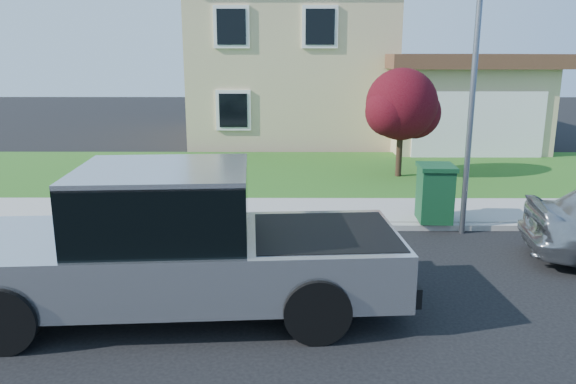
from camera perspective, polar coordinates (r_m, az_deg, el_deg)
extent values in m
plane|color=black|center=(9.38, 0.59, -9.23)|extent=(80.00, 80.00, 0.00)
cube|color=gray|center=(12.13, 5.26, -3.53)|extent=(40.00, 0.20, 0.12)
cube|color=gray|center=(13.18, 4.85, -2.03)|extent=(40.00, 2.00, 0.15)
cube|color=#175117|center=(17.54, 3.72, 1.95)|extent=(40.00, 7.00, 0.10)
cube|color=tan|center=(25.63, 0.41, 12.87)|extent=(8.00, 9.00, 6.40)
cube|color=tan|center=(23.65, 16.54, 8.32)|extent=(5.50, 6.00, 3.20)
cube|color=white|center=(20.82, 18.75, 6.49)|extent=(4.60, 0.12, 2.30)
cube|color=#4C2D1E|center=(23.56, 16.85, 12.67)|extent=(6.20, 6.80, 0.50)
cube|color=white|center=(21.20, -5.77, 16.35)|extent=(1.30, 0.10, 1.50)
cube|color=white|center=(21.12, 3.27, 16.41)|extent=(1.30, 0.10, 1.50)
cube|color=black|center=(21.29, -5.57, 8.26)|extent=(1.30, 0.10, 1.50)
cylinder|color=black|center=(8.07, -26.87, -11.39)|extent=(0.91, 0.40, 0.89)
cylinder|color=black|center=(9.84, -22.29, -6.41)|extent=(0.91, 0.40, 0.89)
cylinder|color=black|center=(7.47, 2.94, -11.83)|extent=(0.91, 0.40, 0.89)
cylinder|color=black|center=(9.35, 1.50, -6.37)|extent=(0.91, 0.40, 0.89)
cube|color=silver|center=(8.31, -11.05, -6.91)|extent=(6.50, 2.66, 0.80)
cube|color=black|center=(8.08, -12.50, -1.28)|extent=(2.48, 2.23, 0.95)
cube|color=silver|center=(7.97, -12.69, 2.13)|extent=(2.48, 2.23, 0.09)
cube|color=black|center=(8.18, 3.74, -4.20)|extent=(2.13, 2.03, 0.07)
cube|color=black|center=(8.59, 11.00, -7.74)|extent=(0.28, 2.12, 0.28)
cube|color=black|center=(9.42, -16.75, -0.07)|extent=(0.15, 0.25, 0.20)
imported|color=tan|center=(9.96, -7.31, -3.32)|extent=(0.65, 0.55, 1.51)
cylinder|color=beige|center=(9.76, -7.45, 1.03)|extent=(0.40, 0.40, 0.04)
cylinder|color=beige|center=(9.75, -7.46, 1.38)|extent=(0.20, 0.20, 0.14)
cylinder|color=black|center=(17.03, 11.23, 4.01)|extent=(0.18, 0.18, 1.45)
sphere|color=#450E16|center=(16.85, 11.46, 8.73)|extent=(2.09, 2.09, 2.09)
sphere|color=#450E16|center=(17.23, 12.74, 7.87)|extent=(1.55, 1.55, 1.55)
sphere|color=#450E16|center=(16.53, 10.36, 8.05)|extent=(1.45, 1.45, 1.45)
cube|color=#103B1E|center=(12.49, 14.69, -0.29)|extent=(0.72, 0.83, 1.14)
cube|color=#103B1E|center=(12.36, 14.86, 2.47)|extent=(0.79, 0.90, 0.09)
cylinder|color=slate|center=(11.93, 18.06, 7.17)|extent=(0.12, 0.12, 4.85)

